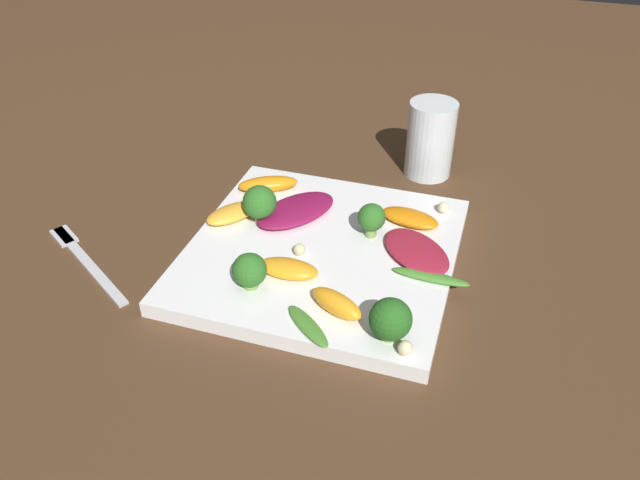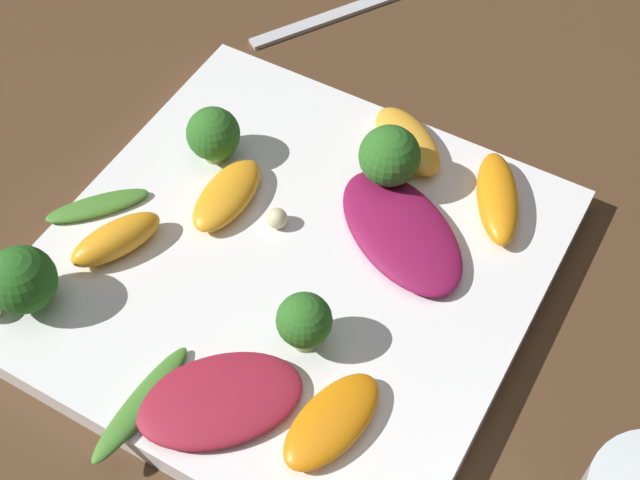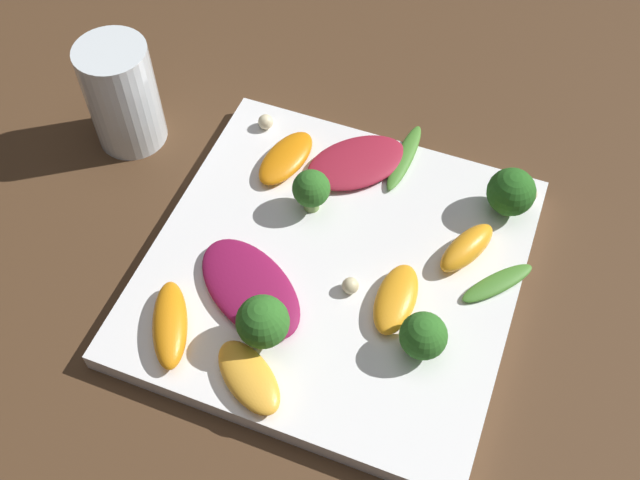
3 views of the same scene
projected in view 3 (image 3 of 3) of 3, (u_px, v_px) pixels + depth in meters
name	position (u px, v px, depth m)	size (l,w,h in m)	color
ground_plane	(334.00, 275.00, 0.62)	(2.40, 2.40, 0.00)	#4C331E
plate	(334.00, 269.00, 0.61)	(0.29, 0.29, 0.02)	white
drinking_glass	(122.00, 95.00, 0.67)	(0.06, 0.06, 0.10)	white
radicchio_leaf_0	(357.00, 162.00, 0.66)	(0.11, 0.11, 0.01)	maroon
radicchio_leaf_1	(250.00, 288.00, 0.58)	(0.12, 0.11, 0.01)	maroon
orange_segment_0	(467.00, 248.00, 0.60)	(0.05, 0.06, 0.02)	orange
orange_segment_1	(286.00, 158.00, 0.66)	(0.05, 0.07, 0.01)	orange
orange_segment_2	(170.00, 324.00, 0.56)	(0.06, 0.08, 0.02)	orange
orange_segment_3	(249.00, 377.00, 0.54)	(0.07, 0.07, 0.01)	#FCAD33
orange_segment_4	(396.00, 299.00, 0.58)	(0.03, 0.07, 0.02)	orange
broccoli_floret_0	(423.00, 336.00, 0.54)	(0.04, 0.04, 0.04)	#7A9E51
broccoli_floret_1	(263.00, 322.00, 0.54)	(0.04, 0.04, 0.05)	#7A9E51
broccoli_floret_2	(511.00, 192.00, 0.62)	(0.04, 0.04, 0.04)	#84AD5B
broccoli_floret_3	(311.00, 190.00, 0.62)	(0.03, 0.03, 0.04)	#7A9E51
arugula_sprig_0	(404.00, 157.00, 0.66)	(0.02, 0.08, 0.01)	#47842D
arugula_sprig_1	(498.00, 283.00, 0.59)	(0.06, 0.06, 0.01)	#47842D
macadamia_nut_0	(529.00, 194.00, 0.64)	(0.01, 0.01, 0.01)	beige
macadamia_nut_1	(350.00, 286.00, 0.58)	(0.01, 0.01, 0.01)	beige
macadamia_nut_2	(266.00, 122.00, 0.68)	(0.01, 0.01, 0.01)	beige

